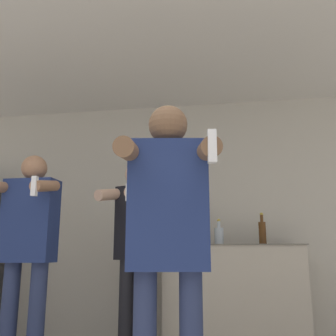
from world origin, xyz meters
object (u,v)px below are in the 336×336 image
object	(u,v)px
bottle_red_label	(219,235)
person_woman_foreground	(168,230)
person_spectator_back	(135,241)
bottle_dark_rum	(262,232)
person_man_side	(28,242)
bottle_amber_bourbon	(195,234)

from	to	relation	value
bottle_red_label	person_woman_foreground	world-z (taller)	person_woman_foreground
person_woman_foreground	person_spectator_back	distance (m)	1.50
bottle_dark_rum	bottle_red_label	size ratio (longest dim) A/B	1.22
person_woman_foreground	person_man_side	world-z (taller)	person_man_side
bottle_amber_bourbon	person_spectator_back	xyz separation A→B (m)	(-0.48, -0.47, -0.08)
bottle_dark_rum	person_man_side	world-z (taller)	person_man_side
bottle_dark_rum	person_spectator_back	distance (m)	1.22
bottle_amber_bourbon	bottle_red_label	size ratio (longest dim) A/B	1.09
person_woman_foreground	person_spectator_back	bearing A→B (deg)	109.97
bottle_dark_rum	bottle_red_label	xyz separation A→B (m)	(-0.41, 0.00, -0.03)
bottle_amber_bourbon	person_woman_foreground	distance (m)	1.88
person_man_side	bottle_dark_rum	bearing A→B (deg)	28.35
bottle_dark_rum	bottle_red_label	bearing A→B (deg)	180.00
bottle_amber_bourbon	bottle_red_label	xyz separation A→B (m)	(0.23, 0.00, -0.01)
bottle_red_label	person_woman_foreground	xyz separation A→B (m)	(-0.20, -1.88, -0.05)
person_man_side	person_spectator_back	xyz separation A→B (m)	(0.71, 0.52, 0.01)
person_woman_foreground	person_man_side	bearing A→B (deg)	143.89
bottle_red_label	person_man_side	bearing A→B (deg)	-145.21
bottle_amber_bourbon	person_man_side	size ratio (longest dim) A/B	0.16
bottle_red_label	person_woman_foreground	bearing A→B (deg)	-95.94
bottle_dark_rum	bottle_amber_bourbon	size ratio (longest dim) A/B	1.12
bottle_red_label	person_woman_foreground	distance (m)	1.89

